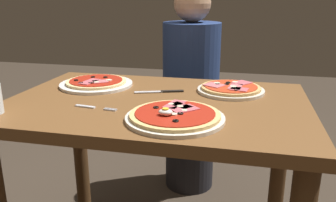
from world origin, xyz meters
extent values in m
cube|color=brown|center=(0.00, 0.00, 0.73)|extent=(1.10, 0.74, 0.04)
cylinder|color=#4A3018|center=(-0.49, 0.31, 0.36)|extent=(0.07, 0.07, 0.71)
cylinder|color=#4A3018|center=(0.49, 0.31, 0.36)|extent=(0.07, 0.07, 0.71)
cylinder|color=silver|center=(0.11, -0.19, 0.76)|extent=(0.31, 0.31, 0.01)
cylinder|color=#DBB26B|center=(0.11, -0.19, 0.77)|extent=(0.28, 0.28, 0.01)
cylinder|color=#A82314|center=(0.11, -0.19, 0.78)|extent=(0.25, 0.25, 0.00)
torus|color=black|center=(0.04, -0.16, 0.78)|extent=(0.02, 0.02, 0.00)
torus|color=black|center=(0.13, -0.27, 0.78)|extent=(0.02, 0.02, 0.00)
torus|color=black|center=(0.13, -0.20, 0.78)|extent=(0.02, 0.02, 0.00)
cube|color=#C65B66|center=(0.13, -0.15, 0.78)|extent=(0.10, 0.10, 0.00)
cube|color=#C65B66|center=(0.12, -0.12, 0.78)|extent=(0.09, 0.08, 0.00)
cube|color=#C65B66|center=(0.09, -0.12, 0.78)|extent=(0.07, 0.10, 0.00)
cylinder|color=beige|center=(0.14, -0.17, 0.78)|extent=(0.02, 0.02, 0.00)
cylinder|color=beige|center=(0.12, -0.14, 0.78)|extent=(0.02, 0.02, 0.00)
cylinder|color=beige|center=(0.11, -0.21, 0.78)|extent=(0.02, 0.02, 0.00)
cylinder|color=beige|center=(0.08, -0.12, 0.78)|extent=(0.02, 0.02, 0.00)
ellipsoid|color=white|center=(0.09, -0.22, 0.79)|extent=(0.04, 0.03, 0.02)
cylinder|color=yellow|center=(0.09, -0.22, 0.80)|extent=(0.02, 0.02, 0.00)
cylinder|color=silver|center=(0.26, 0.18, 0.76)|extent=(0.26, 0.26, 0.01)
cylinder|color=tan|center=(0.26, 0.18, 0.77)|extent=(0.24, 0.24, 0.01)
cylinder|color=red|center=(0.26, 0.18, 0.78)|extent=(0.21, 0.21, 0.00)
torus|color=black|center=(0.28, 0.11, 0.78)|extent=(0.02, 0.02, 0.00)
torus|color=black|center=(0.24, 0.19, 0.78)|extent=(0.02, 0.02, 0.00)
torus|color=black|center=(0.21, 0.18, 0.78)|extent=(0.02, 0.02, 0.00)
torus|color=black|center=(0.25, 0.22, 0.78)|extent=(0.02, 0.02, 0.00)
cube|color=#D16B70|center=(0.19, 0.17, 0.78)|extent=(0.09, 0.09, 0.00)
cube|color=#C65B66|center=(0.30, 0.23, 0.78)|extent=(0.09, 0.09, 0.00)
cube|color=#C65B66|center=(0.29, 0.13, 0.78)|extent=(0.07, 0.06, 0.00)
cube|color=#D16B70|center=(0.28, 0.16, 0.78)|extent=(0.06, 0.09, 0.00)
cylinder|color=beige|center=(0.27, 0.16, 0.78)|extent=(0.03, 0.03, 0.00)
cylinder|color=beige|center=(0.20, 0.20, 0.78)|extent=(0.03, 0.03, 0.00)
cylinder|color=beige|center=(0.27, 0.23, 0.78)|extent=(0.02, 0.02, 0.00)
cylinder|color=white|center=(-0.30, 0.15, 0.76)|extent=(0.31, 0.31, 0.01)
cylinder|color=#E5C17F|center=(-0.30, 0.15, 0.77)|extent=(0.25, 0.25, 0.01)
cylinder|color=#A82314|center=(-0.30, 0.15, 0.78)|extent=(0.22, 0.22, 0.00)
torus|color=black|center=(-0.38, 0.12, 0.78)|extent=(0.02, 0.02, 0.00)
torus|color=black|center=(-0.34, 0.08, 0.78)|extent=(0.02, 0.02, 0.00)
torus|color=black|center=(-0.28, 0.20, 0.78)|extent=(0.02, 0.02, 0.00)
torus|color=black|center=(-0.30, 0.09, 0.78)|extent=(0.02, 0.02, 0.00)
torus|color=black|center=(-0.34, 0.19, 0.78)|extent=(0.02, 0.02, 0.00)
cube|color=#D16B70|center=(-0.27, 0.12, 0.78)|extent=(0.08, 0.08, 0.00)
cube|color=#C65B66|center=(-0.31, 0.11, 0.78)|extent=(0.06, 0.11, 0.00)
cylinder|color=beige|center=(-0.28, 0.10, 0.78)|extent=(0.02, 0.02, 0.00)
cylinder|color=beige|center=(-0.25, 0.15, 0.78)|extent=(0.03, 0.03, 0.00)
cube|color=silver|center=(-0.22, -0.13, 0.76)|extent=(0.08, 0.02, 0.00)
cube|color=silver|center=(-0.12, -0.15, 0.76)|extent=(0.04, 0.01, 0.00)
cube|color=silver|center=(-0.12, -0.15, 0.76)|extent=(0.04, 0.01, 0.00)
cube|color=silver|center=(-0.12, -0.14, 0.76)|extent=(0.04, 0.01, 0.00)
cube|color=silver|center=(-0.12, -0.14, 0.76)|extent=(0.04, 0.01, 0.00)
cube|color=silver|center=(-0.06, 0.09, 0.76)|extent=(0.11, 0.05, 0.00)
cube|color=black|center=(0.03, 0.12, 0.76)|extent=(0.09, 0.05, 0.01)
cylinder|color=black|center=(0.01, 0.72, 0.23)|extent=(0.29, 0.29, 0.46)
cylinder|color=navy|center=(0.01, 0.72, 0.72)|extent=(0.32, 0.32, 0.52)
sphere|color=tan|center=(0.01, 0.72, 1.08)|extent=(0.20, 0.20, 0.20)
camera|label=1|loc=(0.31, -1.18, 1.13)|focal=37.26mm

